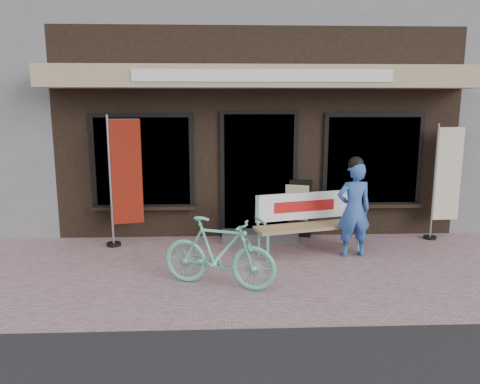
{
  "coord_description": "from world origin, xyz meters",
  "views": [
    {
      "loc": [
        -0.67,
        -6.06,
        2.36
      ],
      "look_at": [
        -0.38,
        0.7,
        1.05
      ],
      "focal_mm": 35.0,
      "sensor_mm": 36.0,
      "label": 1
    }
  ],
  "objects_px": {
    "bench": "(307,218)",
    "nobori_cream": "(446,180)",
    "person": "(354,208)",
    "menu_stand": "(297,208)",
    "nobori_red": "(124,179)",
    "bicycle": "(219,253)"
  },
  "relations": [
    {
      "from": "bench",
      "to": "person",
      "type": "bearing_deg",
      "value": -34.3
    },
    {
      "from": "person",
      "to": "nobori_red",
      "type": "bearing_deg",
      "value": 163.8
    },
    {
      "from": "bench",
      "to": "nobori_cream",
      "type": "xyz_separation_m",
      "value": [
        2.5,
        0.62,
        0.48
      ]
    },
    {
      "from": "bench",
      "to": "nobori_red",
      "type": "xyz_separation_m",
      "value": [
        -2.94,
        0.49,
        0.56
      ]
    },
    {
      "from": "bench",
      "to": "person",
      "type": "height_order",
      "value": "person"
    },
    {
      "from": "person",
      "to": "nobori_red",
      "type": "relative_size",
      "value": 0.72
    },
    {
      "from": "nobori_red",
      "to": "nobori_cream",
      "type": "bearing_deg",
      "value": -13.21
    },
    {
      "from": "nobori_red",
      "to": "bench",
      "type": "bearing_deg",
      "value": -24.02
    },
    {
      "from": "bicycle",
      "to": "person",
      "type": "bearing_deg",
      "value": -40.13
    },
    {
      "from": "person",
      "to": "bicycle",
      "type": "bearing_deg",
      "value": -155.67
    },
    {
      "from": "bench",
      "to": "nobori_red",
      "type": "bearing_deg",
      "value": 155.74
    },
    {
      "from": "bench",
      "to": "menu_stand",
      "type": "bearing_deg",
      "value": 76.45
    },
    {
      "from": "nobori_cream",
      "to": "menu_stand",
      "type": "distance_m",
      "value": 2.58
    },
    {
      "from": "bench",
      "to": "nobori_cream",
      "type": "distance_m",
      "value": 2.62
    },
    {
      "from": "person",
      "to": "menu_stand",
      "type": "bearing_deg",
      "value": 117.22
    },
    {
      "from": "menu_stand",
      "to": "bicycle",
      "type": "bearing_deg",
      "value": -101.14
    },
    {
      "from": "nobori_cream",
      "to": "nobori_red",
      "type": "bearing_deg",
      "value": 176.99
    },
    {
      "from": "nobori_cream",
      "to": "bench",
      "type": "bearing_deg",
      "value": -170.47
    },
    {
      "from": "person",
      "to": "nobori_cream",
      "type": "bearing_deg",
      "value": 20.32
    },
    {
      "from": "bicycle",
      "to": "menu_stand",
      "type": "relative_size",
      "value": 1.5
    },
    {
      "from": "bicycle",
      "to": "menu_stand",
      "type": "distance_m",
      "value": 2.65
    },
    {
      "from": "menu_stand",
      "to": "bench",
      "type": "bearing_deg",
      "value": -68.53
    }
  ]
}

